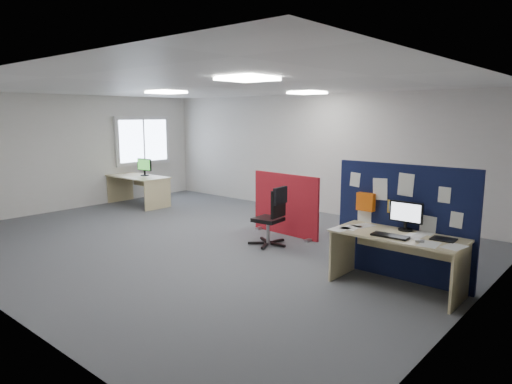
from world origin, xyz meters
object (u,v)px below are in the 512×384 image
Objects in this scene: second_desk at (139,183)px; monitor_second at (144,166)px; navy_divider at (402,222)px; office_chair at (273,213)px; monitor_main at (406,215)px; red_divider at (285,205)px; main_desk at (398,247)px.

monitor_second is (0.06, 0.13, 0.41)m from second_desk.
navy_divider is 1.88× the size of office_chair.
monitor_second reaches higher than monitor_main.
red_divider is (-2.62, 0.87, -0.23)m from navy_divider.
red_divider is at bearing 155.85° from main_desk.
monitor_main is at bearing -7.44° from second_desk.
red_divider reaches higher than monitor_main.
navy_divider reaches higher than red_divider.
second_desk is at bearing 170.94° from main_desk.
navy_divider is 1.17× the size of second_desk.
office_chair is (-2.43, 0.47, 0.03)m from main_desk.
main_desk is 2.47m from office_chair.
navy_divider reaches higher than main_desk.
red_divider is 4.52m from second_desk.
second_desk is at bearing 172.50° from monitor_main.
office_chair is (-2.42, 0.25, -0.36)m from monitor_main.
monitor_main is 7.27m from monitor_second.
navy_divider is at bearing -6.40° from second_desk.
monitor_main is 2.46m from office_chair.
red_divider is 3.26× the size of monitor_second.
monitor_second is (-7.20, 1.29, 0.41)m from main_desk.
office_chair is at bearing -63.60° from red_divider.
monitor_second is at bearing 172.50° from navy_divider.
monitor_second reaches higher than office_chair.
red_divider is at bearing 0.91° from second_desk.
office_chair is (0.31, -0.76, 0.02)m from red_divider.
navy_divider is 4.08× the size of monitor_second.
office_chair is (4.77, -0.82, -0.38)m from monitor_second.
main_desk is (0.12, -0.36, -0.24)m from navy_divider.
office_chair is at bearing -8.15° from second_desk.
monitor_second reaches higher than main_desk.
second_desk is 3.48× the size of monitor_second.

